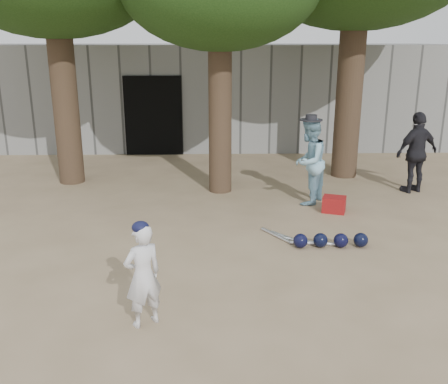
{
  "coord_description": "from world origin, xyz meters",
  "views": [
    {
      "loc": [
        0.42,
        -6.17,
        3.15
      ],
      "look_at": [
        0.6,
        1.0,
        0.95
      ],
      "focal_mm": 40.0,
      "sensor_mm": 36.0,
      "label": 1
    }
  ],
  "objects_px": {
    "spectator_dark": "(417,153)",
    "red_bag": "(334,204)",
    "boy_player": "(143,276)",
    "spectator_blue": "(309,162)"
  },
  "relations": [
    {
      "from": "spectator_dark",
      "to": "red_bag",
      "type": "relative_size",
      "value": 4.1
    },
    {
      "from": "boy_player",
      "to": "red_bag",
      "type": "distance_m",
      "value": 4.95
    },
    {
      "from": "boy_player",
      "to": "red_bag",
      "type": "bearing_deg",
      "value": -162.28
    },
    {
      "from": "spectator_dark",
      "to": "red_bag",
      "type": "xyz_separation_m",
      "value": [
        -2.01,
        -1.27,
        -0.71
      ]
    },
    {
      "from": "boy_player",
      "to": "spectator_blue",
      "type": "height_order",
      "value": "spectator_blue"
    },
    {
      "from": "boy_player",
      "to": "spectator_dark",
      "type": "distance_m",
      "value": 7.22
    },
    {
      "from": "spectator_blue",
      "to": "spectator_dark",
      "type": "bearing_deg",
      "value": 137.2
    },
    {
      "from": "spectator_dark",
      "to": "spectator_blue",
      "type": "bearing_deg",
      "value": -3.8
    },
    {
      "from": "spectator_blue",
      "to": "boy_player",
      "type": "bearing_deg",
      "value": -0.63
    },
    {
      "from": "boy_player",
      "to": "red_bag",
      "type": "relative_size",
      "value": 2.92
    }
  ]
}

